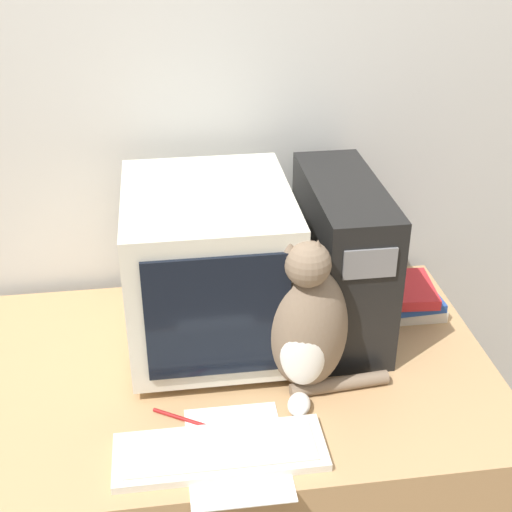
{
  "coord_description": "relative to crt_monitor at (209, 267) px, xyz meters",
  "views": [
    {
      "loc": [
        -0.12,
        -0.99,
        1.83
      ],
      "look_at": [
        0.09,
        0.44,
        1.03
      ],
      "focal_mm": 50.0,
      "sensor_mm": 36.0,
      "label": 1
    }
  ],
  "objects": [
    {
      "name": "paper_sheet",
      "position": [
        0.01,
        -0.43,
        -0.21
      ],
      "size": [
        0.21,
        0.3,
        0.0
      ],
      "color": "white",
      "rests_on": "desk"
    },
    {
      "name": "book_stack",
      "position": [
        0.56,
        0.06,
        -0.18
      ],
      "size": [
        0.17,
        0.19,
        0.08
      ],
      "color": "beige",
      "rests_on": "desk"
    },
    {
      "name": "cat",
      "position": [
        0.2,
        -0.22,
        -0.05
      ],
      "size": [
        0.32,
        0.27,
        0.4
      ],
      "rotation": [
        0.0,
        0.0,
        -0.31
      ],
      "color": "#7A6651",
      "rests_on": "desk"
    },
    {
      "name": "pen",
      "position": [
        -0.09,
        -0.31,
        -0.21
      ],
      "size": [
        0.14,
        0.09,
        0.01
      ],
      "color": "maroon",
      "rests_on": "desk"
    },
    {
      "name": "computer_tower",
      "position": [
        0.35,
        0.03,
        -0.01
      ],
      "size": [
        0.18,
        0.48,
        0.4
      ],
      "color": "black",
      "rests_on": "desk"
    },
    {
      "name": "keyboard",
      "position": [
        -0.02,
        -0.43,
        -0.21
      ],
      "size": [
        0.45,
        0.16,
        0.02
      ],
      "color": "silver",
      "rests_on": "desk"
    },
    {
      "name": "wall_back",
      "position": [
        0.02,
        0.36,
        0.3
      ],
      "size": [
        7.0,
        0.05,
        2.5
      ],
      "color": "silver",
      "rests_on": "ground_plane"
    },
    {
      "name": "desk",
      "position": [
        0.02,
        -0.13,
        -0.58
      ],
      "size": [
        1.34,
        0.84,
        0.73
      ],
      "color": "tan",
      "rests_on": "ground_plane"
    },
    {
      "name": "crt_monitor",
      "position": [
        0.0,
        0.0,
        0.0
      ],
      "size": [
        0.4,
        0.48,
        0.42
      ],
      "color": "beige",
      "rests_on": "desk"
    }
  ]
}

